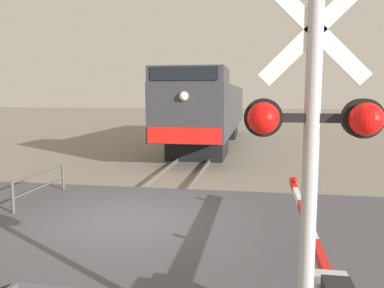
% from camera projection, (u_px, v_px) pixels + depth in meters
% --- Properties ---
extents(ground_plane, '(160.00, 160.00, 0.00)m').
position_uv_depth(ground_plane, '(129.00, 227.00, 8.88)').
color(ground_plane, gray).
extents(rail_track_left, '(0.08, 80.00, 0.15)m').
position_uv_depth(rail_track_left, '(98.00, 222.00, 8.99)').
color(rail_track_left, '#59544C').
rests_on(rail_track_left, ground_plane).
extents(rail_track_right, '(0.08, 80.00, 0.15)m').
position_uv_depth(rail_track_right, '(160.00, 226.00, 8.75)').
color(rail_track_right, '#59544C').
rests_on(rail_track_right, ground_plane).
extents(road_surface, '(36.00, 6.24, 0.17)m').
position_uv_depth(road_surface, '(129.00, 224.00, 8.87)').
color(road_surface, '#47474C').
rests_on(road_surface, ground_plane).
extents(locomotive, '(3.07, 16.71, 4.09)m').
position_uv_depth(locomotive, '(210.00, 110.00, 22.97)').
color(locomotive, black).
rests_on(locomotive, ground_plane).
extents(crossing_signal, '(1.18, 0.33, 3.98)m').
position_uv_depth(crossing_signal, '(311.00, 151.00, 3.45)').
color(crossing_signal, '#ADADB2').
rests_on(crossing_signal, ground_plane).
extents(crossing_gate, '(0.36, 5.80, 1.17)m').
position_uv_depth(crossing_gate, '(320.00, 274.00, 4.95)').
color(crossing_gate, silver).
rests_on(crossing_gate, ground_plane).
extents(guard_railing, '(0.08, 2.52, 0.95)m').
position_uv_depth(guard_railing, '(41.00, 183.00, 10.51)').
color(guard_railing, '#4C4742').
rests_on(guard_railing, ground_plane).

